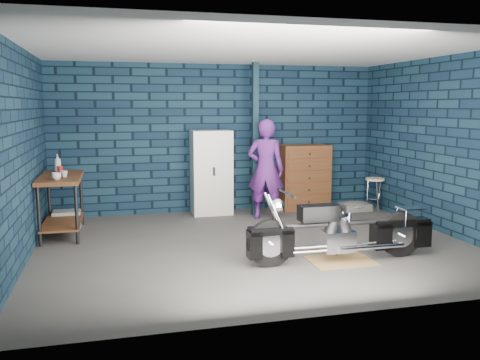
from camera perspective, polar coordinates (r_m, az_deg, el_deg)
The scene contains 15 objects.
ground at distance 7.23m, azimuth 1.70°, elevation -7.33°, with size 6.00×6.00×0.00m, color #474543.
room_walls at distance 7.49m, azimuth 0.59°, elevation 7.97°, with size 6.02×5.01×2.71m.
support_post at distance 9.00m, azimuth 1.71°, elevation 4.51°, with size 0.10×0.10×2.70m, color #102835.
workbench at distance 8.16m, azimuth -19.36°, elevation -2.70°, with size 0.60×1.40×0.91m, color brown.
drip_mat at distance 6.65m, azimuth 11.25°, elevation -8.86°, with size 0.80×0.60×0.01m, color brown.
motorcycle at distance 6.53m, azimuth 11.37°, elevation -5.02°, with size 2.10×0.57×0.92m, color black, non-canonical shape.
person at distance 8.75m, azimuth 2.90°, elevation 1.21°, with size 0.63×0.42×1.73m, color #5E217D.
storage_bin at distance 8.71m, azimuth -18.85°, elevation -4.16°, with size 0.43×0.31×0.27m, color gray.
locker at distance 9.16m, azimuth -3.24°, elevation 0.85°, with size 0.71×0.50×1.51m, color silver.
tool_chest at distance 9.68m, azimuth 7.22°, elevation 0.31°, with size 0.91×0.51×1.22m, color brown.
shop_stool at distance 9.73m, azimuth 14.88°, elevation -1.62°, with size 0.34×0.34×0.63m, color beige, non-canonical shape.
cup_a at distance 7.65m, azimuth -19.93°, elevation 0.41°, with size 0.13×0.13×0.11m, color beige.
cup_b at distance 7.91m, azimuth -19.13°, elevation 0.65°, with size 0.10×0.10×0.09m, color beige.
mug_red at distance 8.31m, azimuth -19.54°, elevation 1.07°, with size 0.09×0.09×0.12m, color #A01517.
bottle at distance 8.56m, azimuth -19.79°, elevation 1.81°, with size 0.11×0.11×0.28m, color gray.
Camera 1 is at (-1.91, -6.69, 1.96)m, focal length 38.00 mm.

